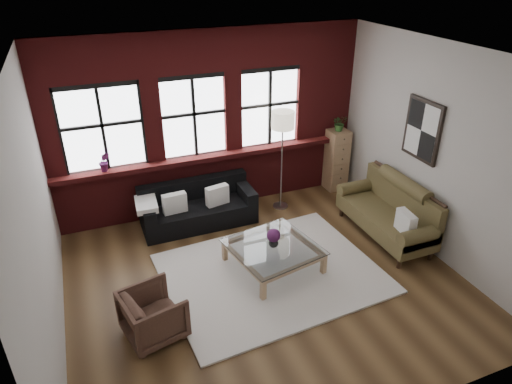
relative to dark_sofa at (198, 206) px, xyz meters
name	(u,v)px	position (x,y,z in m)	size (l,w,h in m)	color
floor	(265,280)	(0.46, -1.90, -0.35)	(5.50, 5.50, 0.00)	#4A321B
ceiling	(267,57)	(0.46, -1.90, 2.85)	(5.50, 5.50, 0.00)	white
wall_back	(210,123)	(0.46, 0.60, 1.25)	(5.50, 5.50, 0.00)	#B7B2AA
wall_front	(381,306)	(0.46, -4.40, 1.25)	(5.50, 5.50, 0.00)	#B7B2AA
wall_left	(36,225)	(-2.29, -1.90, 1.25)	(5.00, 5.00, 0.00)	#B7B2AA
wall_right	(435,152)	(3.21, -1.90, 1.25)	(5.00, 5.00, 0.00)	#B7B2AA
brick_backwall	(211,124)	(0.46, 0.54, 1.25)	(5.50, 0.12, 3.20)	maroon
sill_ledge	(214,156)	(0.46, 0.45, 0.69)	(5.50, 0.30, 0.08)	maroon
window_left	(102,129)	(-1.34, 0.55, 1.40)	(1.38, 0.10, 1.50)	black
window_mid	(194,118)	(0.16, 0.55, 1.40)	(1.38, 0.10, 1.50)	black
window_right	(269,108)	(1.56, 0.55, 1.40)	(1.38, 0.10, 1.50)	black
wall_poster	(423,130)	(3.18, -1.60, 1.50)	(0.05, 0.74, 0.94)	black
shag_rug	(272,273)	(0.61, -1.80, -0.34)	(3.07, 2.41, 0.03)	beige
dark_sofa	(198,206)	(0.00, 0.00, 0.00)	(1.95, 0.79, 0.71)	black
pillow_a	(175,203)	(-0.42, -0.10, 0.19)	(0.40, 0.14, 0.34)	white
pillow_b	(217,195)	(0.33, -0.10, 0.19)	(0.40, 0.14, 0.34)	white
vintage_settee	(386,210)	(2.76, -1.55, 0.16)	(0.85, 1.91, 1.02)	brown
pillow_settee	(406,223)	(2.68, -2.13, 0.26)	(0.14, 0.38, 0.34)	white
armchair	(153,315)	(-1.22, -2.36, -0.03)	(0.68, 0.70, 0.64)	#472E23
coffee_table	(273,257)	(0.70, -1.66, -0.16)	(1.19, 1.19, 0.40)	#A27E58
vase	(273,242)	(0.70, -1.66, 0.11)	(0.15, 0.15, 0.15)	#B2B2B2
flowers	(274,235)	(0.70, -1.66, 0.23)	(0.20, 0.20, 0.20)	#5F2059
drawer_chest	(336,160)	(2.92, 0.29, 0.26)	(0.38, 0.38, 1.23)	#A27E58
potted_plant_top	(340,123)	(2.92, 0.29, 1.03)	(0.28, 0.24, 0.31)	#2D5923
floor_lamp	(282,158)	(1.58, 0.00, 0.65)	(0.40, 0.40, 2.01)	#A5A5A8
sill_plant	(104,162)	(-1.40, 0.42, 0.89)	(0.18, 0.15, 0.33)	#5F2059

